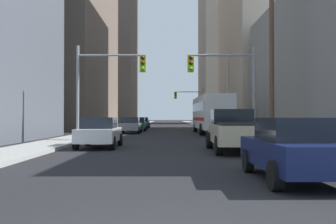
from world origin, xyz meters
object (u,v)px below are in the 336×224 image
at_px(city_bus, 212,113).
at_px(sedan_green, 139,124).
at_px(sedan_white, 101,132).
at_px(traffic_signal_far_right, 192,101).
at_px(pickup_truck_beige, 236,130).
at_px(traffic_signal_near_left, 109,77).
at_px(sedan_grey, 132,125).
at_px(sedan_blue, 144,123).
at_px(traffic_signal_near_right, 226,77).
at_px(sedan_navy, 297,149).

distance_m(city_bus, sedan_green, 10.31).
relative_size(sedan_white, traffic_signal_far_right, 0.71).
height_order(pickup_truck_beige, traffic_signal_near_left, traffic_signal_near_left).
distance_m(sedan_grey, sedan_green, 6.39).
distance_m(sedan_green, sedan_blue, 10.57).
xyz_separation_m(sedan_white, sedan_blue, (-0.10, 33.71, 0.00)).
height_order(traffic_signal_near_right, traffic_signal_far_right, same).
height_order(sedan_grey, traffic_signal_far_right, traffic_signal_far_right).
xyz_separation_m(city_bus, sedan_green, (-7.37, 7.11, -1.16)).
distance_m(pickup_truck_beige, traffic_signal_far_right, 40.96).
distance_m(sedan_navy, sedan_green, 33.63).
relative_size(pickup_truck_beige, sedan_navy, 1.29).
bearing_deg(sedan_blue, city_bus, -66.92).
relative_size(sedan_grey, traffic_signal_near_right, 0.70).
distance_m(pickup_truck_beige, sedan_white, 6.74).
relative_size(sedan_green, traffic_signal_near_left, 0.71).
xyz_separation_m(sedan_blue, traffic_signal_near_right, (7.09, -29.15, 3.29)).
bearing_deg(pickup_truck_beige, sedan_grey, 109.22).
xyz_separation_m(sedan_blue, traffic_signal_far_right, (6.97, 5.13, 3.30)).
xyz_separation_m(pickup_truck_beige, sedan_green, (-6.37, 25.14, -0.16)).
distance_m(sedan_grey, traffic_signal_far_right, 23.40).
distance_m(sedan_white, traffic_signal_near_right, 8.98).
height_order(sedan_navy, sedan_green, same).
xyz_separation_m(sedan_white, sedan_grey, (-0.10, 16.75, 0.00)).
xyz_separation_m(sedan_grey, sedan_blue, (0.00, 16.96, 0.00)).
xyz_separation_m(traffic_signal_near_left, traffic_signal_near_right, (7.32, -0.00, -0.00)).
xyz_separation_m(sedan_navy, traffic_signal_near_right, (0.47, 14.43, 3.29)).
bearing_deg(sedan_grey, traffic_signal_near_right, -59.79).
height_order(sedan_grey, traffic_signal_near_right, traffic_signal_near_right).
relative_size(city_bus, sedan_navy, 2.73).
relative_size(sedan_navy, traffic_signal_far_right, 0.70).
height_order(traffic_signal_near_left, traffic_signal_far_right, same).
xyz_separation_m(sedan_navy, traffic_signal_near_left, (-6.85, 14.43, 3.30)).
bearing_deg(sedan_green, sedan_grey, -91.50).
xyz_separation_m(city_bus, traffic_signal_near_left, (-7.76, -11.46, 2.14)).
height_order(sedan_blue, traffic_signal_far_right, traffic_signal_far_right).
height_order(pickup_truck_beige, traffic_signal_near_right, traffic_signal_near_right).
height_order(sedan_blue, traffic_signal_near_left, traffic_signal_near_left).
distance_m(sedan_navy, sedan_white, 11.83).
bearing_deg(traffic_signal_near_right, city_bus, 87.78).
bearing_deg(sedan_green, traffic_signal_far_right, 66.57).
bearing_deg(pickup_truck_beige, sedan_navy, -89.34).
bearing_deg(sedan_blue, traffic_signal_near_left, -90.44).
distance_m(city_bus, traffic_signal_near_left, 14.00).
bearing_deg(traffic_signal_far_right, traffic_signal_near_right, -89.80).
height_order(sedan_navy, traffic_signal_near_right, traffic_signal_near_right).
height_order(sedan_navy, traffic_signal_far_right, traffic_signal_far_right).
bearing_deg(sedan_white, traffic_signal_near_left, 94.03).
bearing_deg(sedan_navy, sedan_green, 101.07).
bearing_deg(city_bus, sedan_navy, -92.02).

